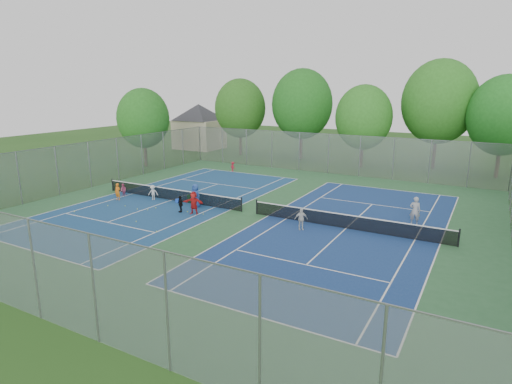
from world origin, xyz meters
TOP-DOWN VIEW (x-y plane):
  - ground at (0.00, 0.00)m, footprint 120.00×120.00m
  - court_pad at (0.00, 0.00)m, footprint 32.00×32.00m
  - court_left at (-7.00, 0.00)m, footprint 10.97×23.77m
  - court_right at (7.00, 0.00)m, footprint 10.97×23.77m
  - net_left at (-7.00, 0.00)m, footprint 12.87×0.10m
  - net_right at (7.00, 0.00)m, footprint 12.87×0.10m
  - fence_north at (0.00, 16.00)m, footprint 32.00×0.10m
  - fence_south at (0.00, -16.00)m, footprint 32.00×0.10m
  - fence_west at (-16.00, 0.00)m, footprint 0.10×32.00m
  - house at (-22.00, 24.00)m, footprint 11.03×11.03m
  - tree_nw at (-14.00, 22.00)m, footprint 6.40×6.40m
  - tree_nl at (-6.00, 23.00)m, footprint 7.20×7.20m
  - tree_nc at (2.00, 21.00)m, footprint 6.00×6.00m
  - tree_nr at (9.00, 24.00)m, footprint 7.60×7.60m
  - tree_ne at (15.00, 22.00)m, footprint 6.60×6.60m
  - tree_side_w at (-19.00, 10.00)m, footprint 5.60×5.60m
  - ball_crate at (-6.13, -0.23)m, footprint 0.36×0.36m
  - ball_hopper at (-5.28, 0.15)m, footprint 0.32×0.32m
  - student_a at (-10.66, -1.99)m, footprint 0.51×0.36m
  - student_b at (-11.24, -0.85)m, footprint 0.52×0.42m
  - student_c at (-8.30, -0.60)m, footprint 0.88×0.73m
  - student_d at (-4.31, -2.21)m, footprint 0.76×0.56m
  - student_e at (-4.17, -0.60)m, footprint 0.92×0.66m
  - student_f at (-3.21, -2.10)m, footprint 1.57×0.79m
  - child_far_baseline at (-8.90, 12.03)m, footprint 0.76×0.60m
  - instructor at (10.56, 2.95)m, footprint 0.74×0.55m
  - teen_court_b at (4.59, -1.53)m, footprint 0.86×0.74m
  - tennis_ball_0 at (-10.83, -5.88)m, footprint 0.07×0.07m
  - tennis_ball_1 at (-9.99, -3.65)m, footprint 0.07×0.07m
  - tennis_ball_2 at (-3.87, -1.99)m, footprint 0.07×0.07m
  - tennis_ball_3 at (-2.55, -1.93)m, footprint 0.07×0.07m
  - tennis_ball_4 at (-6.51, -2.33)m, footprint 0.07×0.07m
  - tennis_ball_5 at (-6.66, -3.00)m, footprint 0.07×0.07m
  - tennis_ball_6 at (-5.42, -5.41)m, footprint 0.07×0.07m
  - tennis_ball_7 at (-2.90, -6.26)m, footprint 0.07×0.07m
  - tennis_ball_8 at (-7.45, -3.22)m, footprint 0.07×0.07m
  - tennis_ball_9 at (-8.83, -3.06)m, footprint 0.07×0.07m

SIDE VIEW (x-z plane):
  - ground at x=0.00m, z-range 0.00..0.00m
  - court_pad at x=0.00m, z-range 0.00..0.01m
  - court_left at x=-7.00m, z-range 0.01..0.02m
  - court_right at x=7.00m, z-range 0.01..0.02m
  - tennis_ball_0 at x=-10.83m, z-range 0.00..0.07m
  - tennis_ball_1 at x=-9.99m, z-range 0.00..0.07m
  - tennis_ball_2 at x=-3.87m, z-range 0.00..0.07m
  - tennis_ball_3 at x=-2.55m, z-range 0.00..0.07m
  - tennis_ball_4 at x=-6.51m, z-range 0.00..0.07m
  - tennis_ball_5 at x=-6.66m, z-range 0.00..0.07m
  - tennis_ball_6 at x=-5.42m, z-range 0.00..0.07m
  - tennis_ball_7 at x=-2.90m, z-range 0.00..0.07m
  - tennis_ball_8 at x=-7.45m, z-range 0.00..0.07m
  - tennis_ball_9 at x=-8.83m, z-range 0.00..0.07m
  - ball_crate at x=-6.13m, z-range 0.00..0.28m
  - ball_hopper at x=-5.28m, z-range 0.00..0.62m
  - net_left at x=-7.00m, z-range 0.00..0.91m
  - net_right at x=7.00m, z-range 0.00..0.91m
  - student_b at x=-11.24m, z-range 0.00..1.01m
  - child_far_baseline at x=-8.90m, z-range 0.00..1.03m
  - student_c at x=-8.30m, z-range 0.00..1.18m
  - student_d at x=-4.31m, z-range 0.00..1.20m
  - student_a at x=-10.66m, z-range 0.00..1.35m
  - teen_court_b at x=4.59m, z-range 0.00..1.39m
  - student_f at x=-3.21m, z-range 0.00..1.62m
  - student_e at x=-4.17m, z-range 0.00..1.75m
  - instructor at x=10.56m, z-range 0.00..1.85m
  - fence_north at x=0.00m, z-range 0.00..4.00m
  - fence_south at x=0.00m, z-range 0.00..4.00m
  - fence_west at x=-16.00m, z-range 0.00..4.00m
  - house at x=-22.00m, z-range 0.56..7.86m
  - tree_side_w at x=-19.00m, z-range 1.01..9.48m
  - tree_nc at x=2.00m, z-range 0.97..9.82m
  - tree_nw at x=-14.00m, z-range 1.10..10.68m
  - tree_ne at x=15.00m, z-range 1.08..10.85m
  - tree_nl at x=-6.00m, z-range 1.20..11.89m
  - tree_nr at x=9.00m, z-range 1.33..12.75m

